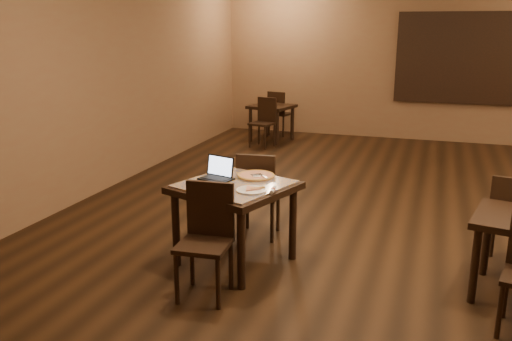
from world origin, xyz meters
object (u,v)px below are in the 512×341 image
(other_table_b_chair_near, at_px, (264,119))
(other_table_b_chair_far, at_px, (278,111))
(other_table_b, at_px, (272,111))
(laptop, at_px, (218,173))
(chair_main_far, at_px, (258,191))
(chair_main_near, at_px, (207,233))
(pizza_pan, at_px, (256,177))
(tiled_table, at_px, (235,194))

(other_table_b_chair_near, relative_size, other_table_b_chair_far, 1.00)
(other_table_b, bearing_deg, laptop, -64.67)
(chair_main_far, bearing_deg, other_table_b_chair_near, -79.11)
(chair_main_near, xyz_separation_m, pizza_pan, (0.13, 0.86, 0.25))
(other_table_b, bearing_deg, other_table_b_chair_far, 105.57)
(tiled_table, relative_size, pizza_pan, 3.15)
(laptop, height_order, other_table_b_chair_far, laptop)
(pizza_pan, relative_size, other_table_b_chair_far, 0.42)
(tiled_table, xyz_separation_m, other_table_b, (-1.29, 5.34, -0.10))
(chair_main_near, relative_size, laptop, 2.75)
(other_table_b_chair_near, bearing_deg, chair_main_near, -63.33)
(chair_main_far, height_order, other_table_b, chair_main_far)
(tiled_table, distance_m, pizza_pan, 0.29)
(other_table_b_chair_near, bearing_deg, other_table_b, 105.57)
(pizza_pan, distance_m, other_table_b, 5.30)
(laptop, bearing_deg, tiled_table, -10.76)
(other_table_b_chair_near, distance_m, other_table_b_chair_far, 1.03)
(chair_main_near, height_order, chair_main_far, chair_main_near)
(chair_main_far, bearing_deg, other_table_b_chair_far, -81.92)
(chair_main_near, height_order, other_table_b_chair_far, chair_main_near)
(chair_main_near, bearing_deg, tiled_table, 84.87)
(laptop, distance_m, other_table_b_chair_far, 5.87)
(other_table_b, xyz_separation_m, other_table_b_chair_near, (0.02, -0.51, -0.07))
(tiled_table, xyz_separation_m, chair_main_near, (-0.01, -0.62, -0.14))
(chair_main_far, distance_m, other_table_b_chair_far, 5.40)
(tiled_table, distance_m, chair_main_far, 0.64)
(chair_main_near, xyz_separation_m, other_table_b_chair_far, (-1.30, 6.48, -0.02))
(pizza_pan, bearing_deg, other_table_b_chair_near, 106.91)
(chair_main_far, bearing_deg, tiled_table, 83.16)
(tiled_table, relative_size, other_table_b_chair_far, 1.33)
(other_table_b, bearing_deg, other_table_b_chair_near, -74.43)
(tiled_table, xyz_separation_m, chair_main_far, (0.01, 0.62, -0.15))
(other_table_b, bearing_deg, chair_main_far, -61.03)
(tiled_table, height_order, chair_main_far, chair_main_far)
(tiled_table, bearing_deg, chair_main_near, -71.70)
(tiled_table, relative_size, laptop, 3.49)
(laptop, height_order, other_table_b_chair_near, laptop)
(tiled_table, bearing_deg, other_table_b_chair_far, 121.51)
(laptop, bearing_deg, pizza_pan, 39.16)
(chair_main_far, height_order, other_table_b_chair_far, chair_main_far)
(pizza_pan, bearing_deg, laptop, -155.85)
(tiled_table, distance_m, chair_main_near, 0.64)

